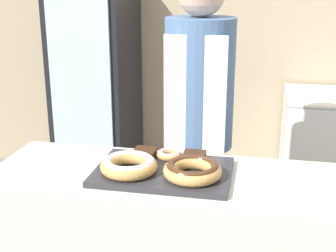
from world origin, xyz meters
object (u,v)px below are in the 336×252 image
brownie_back_right (194,156)px  baker_person (198,127)px  donut_light_glaze (129,165)px  donut_chocolate_glaze (192,170)px  serving_tray (163,172)px  donut_mini_center (169,154)px  beverage_fridge (97,86)px  brownie_back_left (145,153)px

brownie_back_right → baker_person: bearing=95.2°
donut_light_glaze → donut_chocolate_glaze: size_ratio=1.00×
serving_tray → donut_mini_center: (0.00, 0.13, 0.03)m
donut_mini_center → beverage_fridge: 1.84m
serving_tray → brownie_back_left: (-0.11, 0.13, 0.03)m
serving_tray → beverage_fridge: 1.95m
beverage_fridge → donut_light_glaze: bearing=-66.4°
beverage_fridge → baker_person: bearing=-51.0°
serving_tray → donut_chocolate_glaze: size_ratio=2.40×
donut_chocolate_glaze → brownie_back_right: donut_chocolate_glaze is taller
brownie_back_right → baker_person: (-0.03, 0.38, 0.01)m
donut_mini_center → brownie_back_right: size_ratio=1.17×
baker_person → beverage_fridge: bearing=129.0°
donut_chocolate_glaze → beverage_fridge: (-1.04, 1.78, -0.11)m
serving_tray → brownie_back_right: brownie_back_right is taller
donut_chocolate_glaze → serving_tray: bearing=155.9°
donut_light_glaze → serving_tray: bearing=24.1°
serving_tray → donut_chocolate_glaze: bearing=-24.1°
brownie_back_left → donut_chocolate_glaze: bearing=-37.7°
donut_light_glaze → brownie_back_right: 0.31m
donut_chocolate_glaze → brownie_back_right: 0.19m
donut_mini_center → donut_chocolate_glaze: bearing=-55.0°
donut_light_glaze → donut_mini_center: donut_light_glaze is taller
donut_chocolate_glaze → baker_person: 0.57m
donut_chocolate_glaze → beverage_fridge: 2.07m
donut_light_glaze → brownie_back_right: (0.24, 0.19, -0.02)m
brownie_back_left → baker_person: bearing=63.9°
donut_chocolate_glaze → brownie_back_right: bearing=96.0°
brownie_back_left → baker_person: size_ratio=0.05×
brownie_back_right → serving_tray: bearing=-130.9°
serving_tray → brownie_back_left: size_ratio=5.91×
donut_mini_center → brownie_back_right: 0.11m
serving_tray → donut_chocolate_glaze: donut_chocolate_glaze is taller
brownie_back_right → baker_person: baker_person is taller
baker_person → beverage_fridge: 1.57m
baker_person → donut_light_glaze: bearing=-110.0°
donut_mini_center → brownie_back_left: donut_mini_center is taller
donut_chocolate_glaze → donut_mini_center: 0.23m
brownie_back_right → brownie_back_left: bearing=180.0°
brownie_back_right → beverage_fridge: (-1.02, 1.60, -0.09)m
serving_tray → baker_person: baker_person is taller
donut_chocolate_glaze → beverage_fridge: beverage_fridge is taller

